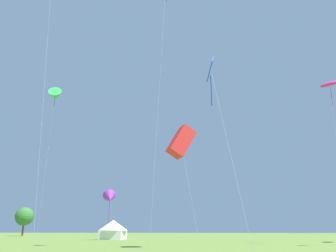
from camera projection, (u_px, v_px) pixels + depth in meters
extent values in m
cube|color=blue|center=(210.00, 69.00, 23.19)|extent=(0.59, 2.01, 1.97)
cylinder|color=#183599|center=(211.00, 91.00, 22.73)|extent=(0.06, 0.06, 2.13)
cylinder|color=#B2B2B7|center=(230.00, 151.00, 20.34)|extent=(1.94, 2.12, 11.87)
cube|color=red|center=(181.00, 142.00, 32.06)|extent=(3.02, 2.53, 3.15)
cylinder|color=#B2B2B7|center=(190.00, 192.00, 30.28)|extent=(1.60, 0.69, 9.35)
cylinder|color=#B2B2B7|center=(159.00, 96.00, 31.20)|extent=(1.19, 0.92, 26.22)
cylinder|color=#B2B2B7|center=(47.00, 49.00, 33.16)|extent=(2.45, 1.70, 36.23)
ellipsoid|color=#E02DA3|center=(330.00, 84.00, 41.48)|extent=(2.43, 2.06, 0.86)
cylinder|color=#9D2072|center=(332.00, 96.00, 41.03)|extent=(0.05, 0.05, 2.25)
cone|color=green|center=(55.00, 95.00, 63.57)|extent=(3.20, 3.54, 3.06)
cylinder|color=#207C31|center=(54.00, 106.00, 62.99)|extent=(0.07, 0.07, 2.75)
cylinder|color=#B2B2B7|center=(47.00, 162.00, 58.78)|extent=(0.56, 2.34, 25.25)
cone|color=purple|center=(110.00, 198.00, 54.75)|extent=(2.98, 3.19, 2.65)
cylinder|color=#63238B|center=(109.00, 211.00, 54.13)|extent=(0.06, 0.06, 3.22)
cylinder|color=#B2B2B7|center=(114.00, 218.00, 53.17)|extent=(2.00, 1.09, 6.44)
cube|color=white|center=(113.00, 235.00, 58.04)|extent=(3.88, 3.88, 1.45)
cone|color=white|center=(113.00, 225.00, 58.49)|extent=(4.85, 4.85, 1.70)
cylinder|color=brown|center=(23.00, 229.00, 90.50)|extent=(0.44, 0.44, 3.31)
sphere|color=#33702D|center=(24.00, 216.00, 91.46)|extent=(4.77, 4.77, 4.77)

